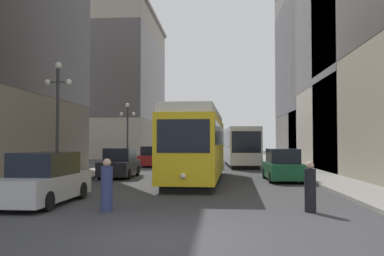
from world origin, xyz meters
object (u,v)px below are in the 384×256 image
lamp_post_left_near (58,104)px  parked_car_left_near (120,164)px  pedestrian_crossing_near (310,189)px  transit_bus (240,145)px  parked_car_left_far (44,180)px  lamp_post_left_far (128,124)px  parked_car_left_mid (151,157)px  streetcar (197,144)px  pedestrian_crossing_far (107,187)px  parked_car_right_far (282,166)px

lamp_post_left_near → parked_car_left_near: bearing=70.2°
pedestrian_crossing_near → parked_car_left_near: bearing=64.5°
transit_bus → parked_car_left_far: bearing=-110.8°
lamp_post_left_far → parked_car_left_mid: bearing=33.4°
transit_bus → parked_car_left_mid: bearing=-174.3°
parked_car_left_mid → lamp_post_left_far: lamp_post_left_far is taller
streetcar → parked_car_left_far: size_ratio=2.66×
parked_car_left_mid → pedestrian_crossing_near: parked_car_left_mid is taller
parked_car_left_mid → pedestrian_crossing_far: (2.65, -24.34, -0.07)m
parked_car_right_far → pedestrian_crossing_far: parked_car_right_far is taller
parked_car_left_far → lamp_post_left_near: lamp_post_left_near is taller
streetcar → pedestrian_crossing_near: streetcar is taller
lamp_post_left_far → transit_bus: bearing=13.4°
parked_car_left_mid → pedestrian_crossing_far: parked_car_left_mid is taller
parked_car_left_near → parked_car_right_far: 9.92m
pedestrian_crossing_near → lamp_post_left_far: (-10.94, 22.77, 3.03)m
parked_car_left_near → lamp_post_left_far: lamp_post_left_far is taller
transit_bus → parked_car_left_near: transit_bus is taller
transit_bus → lamp_post_left_far: 10.43m
streetcar → transit_bus: (3.14, 15.09, -0.15)m
pedestrian_crossing_far → lamp_post_left_far: 23.72m
streetcar → parked_car_left_far: (-4.95, -8.94, -1.26)m
lamp_post_left_near → parked_car_left_far: bearing=-72.1°
parked_car_left_near → parked_car_left_mid: size_ratio=0.94×
streetcar → parked_car_right_far: (4.82, 0.54, -1.26)m
transit_bus → pedestrian_crossing_near: size_ratio=7.35×
pedestrian_crossing_near → lamp_post_left_near: (-10.94, 6.99, 3.37)m
parked_car_left_near → pedestrian_crossing_near: size_ratio=2.84×
parked_car_left_mid → parked_car_left_far: same height
streetcar → pedestrian_crossing_near: bearing=-65.7°
pedestrian_crossing_far → parked_car_left_mid: bearing=-88.1°
transit_bus → parked_car_left_mid: (-8.09, -1.13, -1.10)m
parked_car_left_mid → transit_bus: bearing=5.9°
parked_car_left_mid → lamp_post_left_far: bearing=-148.6°
lamp_post_left_near → lamp_post_left_far: size_ratio=1.11×
lamp_post_left_far → parked_car_left_far: bearing=-85.0°
pedestrian_crossing_far → lamp_post_left_far: size_ratio=0.30×
streetcar → lamp_post_left_near: lamp_post_left_near is taller
streetcar → pedestrian_crossing_far: size_ratio=7.67×
parked_car_left_far → pedestrian_crossing_near: bearing=-5.2°
streetcar → lamp_post_left_far: 14.54m
parked_car_right_far → lamp_post_left_near: bearing=16.5°
streetcar → parked_car_left_near: size_ratio=2.85×
streetcar → parked_car_left_near: streetcar is taller
parked_car_left_near → lamp_post_left_near: bearing=-110.2°
parked_car_left_near → parked_car_left_mid: bearing=89.5°
parked_car_left_near → pedestrian_crossing_far: (2.65, -12.60, -0.07)m
streetcar → parked_car_left_mid: size_ratio=2.67×
parked_car_left_mid → lamp_post_left_near: (-1.90, -17.03, 3.26)m
streetcar → lamp_post_left_far: lamp_post_left_far is taller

